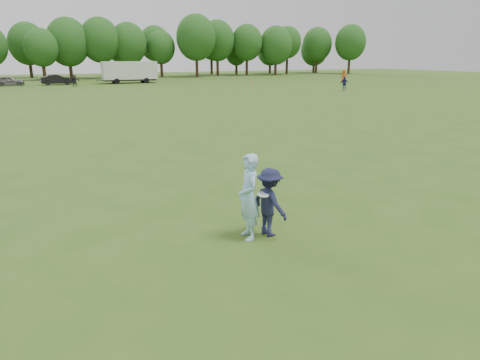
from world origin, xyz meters
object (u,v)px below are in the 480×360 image
Objects in this scene: field_cone at (252,84)px; car_f at (57,80)px; defender at (270,202)px; player_far_d at (74,81)px; thrower at (249,197)px; player_far_b at (344,84)px; player_far_c at (344,76)px; car_e at (9,81)px; cargo_trailer at (130,71)px.

car_f is at bearing 151.30° from field_cone.
player_far_d is at bearing -11.64° from defender.
player_far_d is at bearing -173.78° from thrower.
player_far_b is at bearing -51.85° from defender.
player_far_b is 14.16m from field_cone.
player_far_c is at bearing -110.67° from car_f.
player_far_c reaches higher than car_f.
car_e is 33.62m from field_cone.
car_f is (-40.14, 13.97, -0.25)m from player_far_c.
defender is (0.51, -0.06, -0.18)m from thrower.
car_f is 27.89m from field_cone.
player_far_b is 1.01× the size of player_far_d.
player_far_d is (-28.35, 20.91, -0.01)m from player_far_b.
defender is 0.99× the size of player_far_b.
defender is 0.42× the size of car_e.
defender is at bearing 90.84° from thrower.
car_e is (-46.27, 14.53, -0.33)m from player_far_c.
player_far_c is at bearing -2.09° from field_cone.
cargo_trailer is (9.44, 59.16, 0.97)m from defender.
player_far_c is 0.22× the size of cargo_trailer.
player_far_b is 35.23m from player_far_d.
cargo_trailer reaches higher than player_far_d.
cargo_trailer reaches higher than player_far_b.
thrower is 6.60× the size of field_cone.
player_far_d reaches higher than field_cone.
thrower reaches higher than field_cone.
field_cone is at bearing 152.35° from player_far_b.
field_cone is (30.58, -13.96, -0.50)m from car_e.
field_cone is at bearing 43.95° from player_far_c.
player_far_c is (39.87, 45.76, -0.01)m from thrower.
player_far_b is 0.83× the size of player_far_c.
car_f reaches higher than field_cone.
cargo_trailer reaches higher than car_f.
cargo_trailer is at bearing 178.30° from thrower.
player_far_d is at bearing 160.60° from field_cone.
player_far_d reaches higher than car_e.
defender is 54.38m from player_far_d.
defender is at bearing -172.76° from car_e.
player_far_c is 1.22× the size of player_far_d.
field_cone is at bearing -113.81° from car_e.
defender is at bearing 179.26° from car_f.
car_e is (-6.39, 60.29, -0.33)m from thrower.
player_far_c is at bearing -24.02° from cargo_trailer.
player_far_d is at bearing -162.99° from car_f.
car_e is 6.15m from car_f.
player_far_c is (39.36, 45.82, 0.18)m from defender.
player_far_d is 24.02m from field_cone.
cargo_trailer is at bearing 138.14° from field_cone.
player_far_b reaches higher than defender.
player_far_b is 0.42× the size of car_e.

